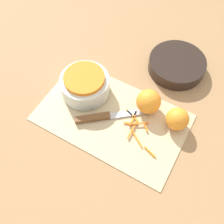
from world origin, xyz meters
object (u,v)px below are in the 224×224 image
at_px(bowl_dark, 177,65).
at_px(orange_left, 177,119).
at_px(bowl_speckled, 85,84).
at_px(orange_right, 149,101).
at_px(knife, 100,117).

distance_m(bowl_dark, orange_left, 0.24).
relative_size(bowl_speckled, orange_right, 2.06).
bearing_deg(orange_right, bowl_speckled, -168.78).
bearing_deg(orange_right, orange_left, -6.40).
bearing_deg(bowl_speckled, orange_right, 11.22).
distance_m(bowl_dark, knife, 0.35).
distance_m(knife, orange_left, 0.24).
xyz_separation_m(bowl_speckled, orange_left, (0.32, 0.03, -0.00)).
xyz_separation_m(knife, orange_right, (0.12, 0.11, 0.03)).
bearing_deg(bowl_dark, knife, -112.67).
bearing_deg(knife, orange_left, -15.72).
bearing_deg(bowl_dark, bowl_speckled, -132.48).
relative_size(knife, orange_left, 2.77).
height_order(bowl_speckled, orange_right, same).
relative_size(bowl_dark, orange_right, 2.54).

